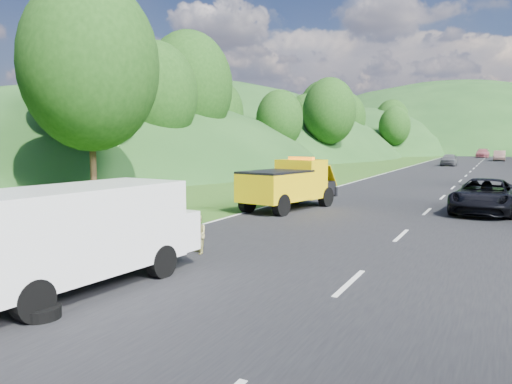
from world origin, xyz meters
The scene contains 15 objects.
ground centered at (0.00, 0.00, 0.00)m, with size 320.00×320.00×0.00m, color #38661E.
road_surface centered at (3.00, 40.00, 0.01)m, with size 14.00×200.00×0.02m, color black.
tree_line_left centered at (-19.00, 60.00, 0.00)m, with size 14.00×140.00×14.00m, color #255017, non-canonical shape.
hills_backdrop centered at (6.50, 134.70, 0.00)m, with size 201.00×288.60×44.00m, color #2D5B23, non-canonical shape.
tow_truck centered at (-2.64, 8.09, 1.13)m, with size 2.93×5.66×2.32m.
white_van centered at (-1.91, -4.89, 1.22)m, with size 3.31×6.24×2.15m.
woman centered at (-4.11, -0.30, 0.00)m, with size 0.65×0.47×1.78m, color white.
child centered at (-1.46, -1.11, 0.00)m, with size 0.52×0.40×1.06m, color tan.
worker centered at (-2.12, -4.93, 0.00)m, with size 1.06×0.61×1.64m, color black.
suitcase centered at (-4.75, 0.26, 0.30)m, with size 0.37×0.21×0.59m, color #53503E.
spare_tire centered at (-1.21, -6.48, 0.00)m, with size 0.69×0.69×0.20m, color black.
passing_suv centered at (5.22, 10.72, 0.00)m, with size 2.39×5.19×1.44m, color black.
dist_car_a centered at (0.01, 50.96, 0.00)m, with size 1.72×4.27×1.46m, color #48494D.
dist_car_b centered at (5.24, 69.22, 0.00)m, with size 1.58×4.52×1.49m, color brown.
dist_car_c centered at (2.48, 83.00, 0.00)m, with size 2.11×5.19×1.51m, color #A05058.
Camera 1 is at (5.87, -12.31, 3.10)m, focal length 35.00 mm.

